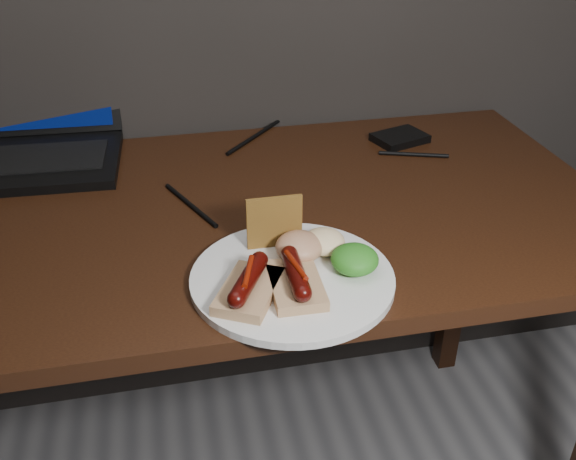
# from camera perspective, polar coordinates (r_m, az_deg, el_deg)

# --- Properties ---
(desk) EXTENTS (1.40, 0.70, 0.75)m
(desk) POSITION_cam_1_polar(r_m,az_deg,el_deg) (1.17, -5.99, -1.96)
(desk) COLOR #321A0C
(desk) RESTS_ON ground
(laptop) EXTENTS (0.36, 0.35, 0.25)m
(laptop) POSITION_cam_1_polar(r_m,az_deg,el_deg) (1.40, -21.96, 8.24)
(laptop) COLOR black
(laptop) RESTS_ON desk
(hard_drive) EXTENTS (0.13, 0.11, 0.02)m
(hard_drive) POSITION_cam_1_polar(r_m,az_deg,el_deg) (1.40, 9.91, 8.07)
(hard_drive) COLOR black
(hard_drive) RESTS_ON desk
(desk_cables) EXTENTS (1.02, 0.45, 0.01)m
(desk_cables) POSITION_cam_1_polar(r_m,az_deg,el_deg) (1.24, -8.35, 5.00)
(desk_cables) COLOR black
(desk_cables) RESTS_ON desk
(plate) EXTENTS (0.37, 0.37, 0.01)m
(plate) POSITION_cam_1_polar(r_m,az_deg,el_deg) (0.93, 0.38, -4.31)
(plate) COLOR silver
(plate) RESTS_ON desk
(bread_sausage_left) EXTENTS (0.12, 0.13, 0.04)m
(bread_sausage_left) POSITION_cam_1_polar(r_m,az_deg,el_deg) (0.88, -3.51, -4.96)
(bread_sausage_left) COLOR tan
(bread_sausage_left) RESTS_ON plate
(bread_sausage_center) EXTENTS (0.07, 0.12, 0.04)m
(bread_sausage_center) POSITION_cam_1_polar(r_m,az_deg,el_deg) (0.89, 0.69, -4.43)
(bread_sausage_center) COLOR tan
(bread_sausage_center) RESTS_ON plate
(crispbread) EXTENTS (0.08, 0.01, 0.08)m
(crispbread) POSITION_cam_1_polar(r_m,az_deg,el_deg) (0.97, -1.21, 0.71)
(crispbread) COLOR olive
(crispbread) RESTS_ON plate
(salad_greens) EXTENTS (0.07, 0.07, 0.04)m
(salad_greens) POSITION_cam_1_polar(r_m,az_deg,el_deg) (0.93, 5.95, -2.61)
(salad_greens) COLOR #216313
(salad_greens) RESTS_ON plate
(salsa_mound) EXTENTS (0.07, 0.07, 0.04)m
(salsa_mound) POSITION_cam_1_polar(r_m,az_deg,el_deg) (0.95, 1.02, -1.48)
(salsa_mound) COLOR maroon
(salsa_mound) RESTS_ON plate
(coleslaw_mound) EXTENTS (0.06, 0.06, 0.04)m
(coleslaw_mound) POSITION_cam_1_polar(r_m,az_deg,el_deg) (0.97, 3.20, -1.03)
(coleslaw_mound) COLOR white
(coleslaw_mound) RESTS_ON plate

